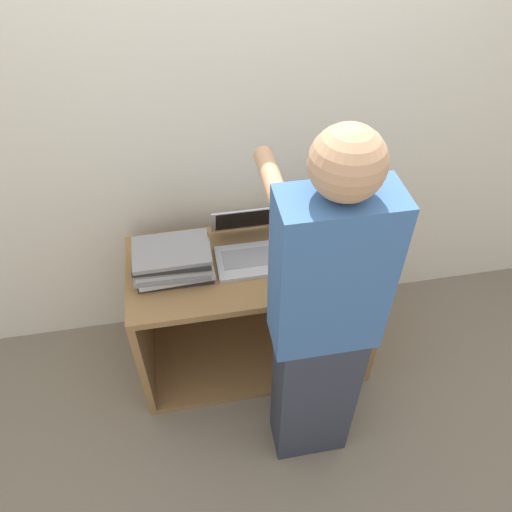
% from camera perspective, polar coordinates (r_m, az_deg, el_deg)
% --- Properties ---
extents(ground_plane, '(12.00, 12.00, 0.00)m').
position_cam_1_polar(ground_plane, '(2.80, 0.76, -15.85)').
color(ground_plane, '#756B5B').
extents(wall_back, '(8.00, 0.05, 2.40)m').
position_cam_1_polar(wall_back, '(2.41, -2.09, 13.61)').
color(wall_back, silver).
rests_on(wall_back, ground_plane).
extents(cart, '(1.19, 0.58, 0.75)m').
position_cam_1_polar(cart, '(2.69, -0.60, -5.27)').
color(cart, olive).
rests_on(cart, ground_plane).
extents(laptop_open, '(0.34, 0.35, 0.22)m').
position_cam_1_polar(laptop_open, '(2.38, -0.62, 1.10)').
color(laptop_open, '#B7B7BC').
rests_on(laptop_open, cart).
extents(laptop_stack_left, '(0.36, 0.25, 0.15)m').
position_cam_1_polar(laptop_stack_left, '(2.30, -9.45, -0.49)').
color(laptop_stack_left, '#232326').
rests_on(laptop_stack_left, cart).
extents(laptop_stack_right, '(0.36, 0.25, 0.11)m').
position_cam_1_polar(laptop_stack_right, '(2.41, 8.47, 1.36)').
color(laptop_stack_right, '#B7B7BC').
rests_on(laptop_stack_right, cart).
extents(person, '(0.40, 0.53, 1.75)m').
position_cam_1_polar(person, '(1.96, 7.60, -7.96)').
color(person, '#2D3342').
rests_on(person, ground_plane).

